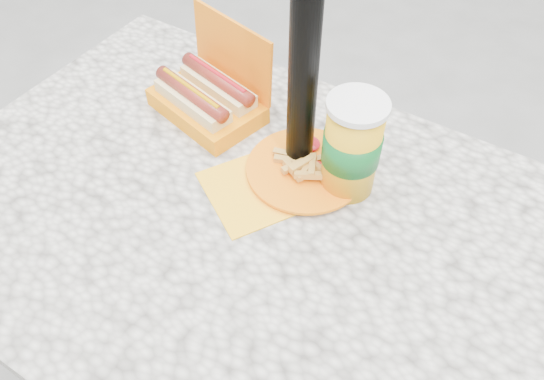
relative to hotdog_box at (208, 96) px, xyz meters
The scene contains 4 objects.
picnic_table 0.33m from the hotdog_box, 39.35° to the right, with size 1.20×0.80×0.75m.
hotdog_box is the anchor object (origin of this frame).
fries_plate 0.25m from the hotdog_box, 11.85° to the right, with size 0.28×0.31×0.04m.
soda_cup 0.34m from the hotdog_box, ahead, with size 0.10×0.10×0.19m.
Camera 1 is at (0.33, -0.46, 1.46)m, focal length 35.00 mm.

